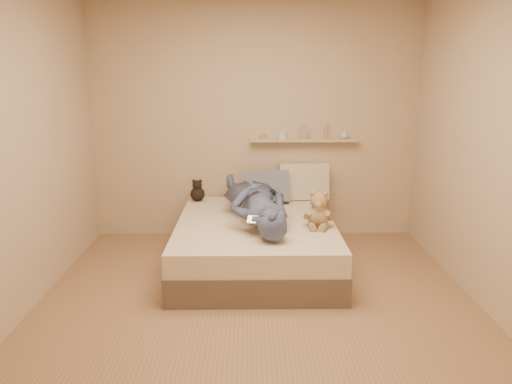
{
  "coord_description": "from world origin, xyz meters",
  "views": [
    {
      "loc": [
        -0.06,
        -3.65,
        1.85
      ],
      "look_at": [
        0.0,
        0.65,
        0.8
      ],
      "focal_mm": 35.0,
      "sensor_mm": 36.0,
      "label": 1
    }
  ],
  "objects_px": {
    "pillow_grey": "(266,187)",
    "wall_shelf": "(304,140)",
    "dark_plush": "(197,192)",
    "person": "(255,201)",
    "game_console": "(257,220)",
    "pillow_cream": "(303,181)",
    "teddy_bear": "(318,212)",
    "bed": "(256,243)"
  },
  "relations": [
    {
      "from": "pillow_cream",
      "to": "person",
      "type": "distance_m",
      "value": 0.96
    },
    {
      "from": "dark_plush",
      "to": "wall_shelf",
      "type": "height_order",
      "value": "wall_shelf"
    },
    {
      "from": "bed",
      "to": "pillow_cream",
      "type": "xyz_separation_m",
      "value": [
        0.54,
        0.83,
        0.43
      ]
    },
    {
      "from": "game_console",
      "to": "pillow_cream",
      "type": "height_order",
      "value": "pillow_cream"
    },
    {
      "from": "pillow_cream",
      "to": "wall_shelf",
      "type": "height_order",
      "value": "wall_shelf"
    },
    {
      "from": "dark_plush",
      "to": "pillow_cream",
      "type": "bearing_deg",
      "value": 4.02
    },
    {
      "from": "pillow_cream",
      "to": "person",
      "type": "bearing_deg",
      "value": -124.36
    },
    {
      "from": "wall_shelf",
      "to": "person",
      "type": "bearing_deg",
      "value": -122.18
    },
    {
      "from": "game_console",
      "to": "dark_plush",
      "type": "relative_size",
      "value": 0.76
    },
    {
      "from": "teddy_bear",
      "to": "game_console",
      "type": "bearing_deg",
      "value": -154.02
    },
    {
      "from": "teddy_bear",
      "to": "dark_plush",
      "type": "bearing_deg",
      "value": 141.11
    },
    {
      "from": "pillow_cream",
      "to": "pillow_grey",
      "type": "relative_size",
      "value": 1.1
    },
    {
      "from": "bed",
      "to": "teddy_bear",
      "type": "distance_m",
      "value": 0.72
    },
    {
      "from": "dark_plush",
      "to": "bed",
      "type": "bearing_deg",
      "value": -49.88
    },
    {
      "from": "game_console",
      "to": "dark_plush",
      "type": "xyz_separation_m",
      "value": [
        -0.64,
        1.24,
        -0.05
      ]
    },
    {
      "from": "pillow_grey",
      "to": "person",
      "type": "distance_m",
      "value": 0.67
    },
    {
      "from": "pillow_cream",
      "to": "wall_shelf",
      "type": "xyz_separation_m",
      "value": [
        0.01,
        0.08,
        0.45
      ]
    },
    {
      "from": "pillow_grey",
      "to": "wall_shelf",
      "type": "height_order",
      "value": "wall_shelf"
    },
    {
      "from": "pillow_cream",
      "to": "wall_shelf",
      "type": "relative_size",
      "value": 0.46
    },
    {
      "from": "dark_plush",
      "to": "person",
      "type": "xyz_separation_m",
      "value": [
        0.63,
        -0.71,
        0.08
      ]
    },
    {
      "from": "game_console",
      "to": "wall_shelf",
      "type": "distance_m",
      "value": 1.58
    },
    {
      "from": "bed",
      "to": "pillow_cream",
      "type": "bearing_deg",
      "value": 56.77
    },
    {
      "from": "bed",
      "to": "wall_shelf",
      "type": "distance_m",
      "value": 1.38
    },
    {
      "from": "game_console",
      "to": "pillow_grey",
      "type": "xyz_separation_m",
      "value": [
        0.11,
        1.18,
        0.01
      ]
    },
    {
      "from": "teddy_bear",
      "to": "pillow_grey",
      "type": "relative_size",
      "value": 0.7
    },
    {
      "from": "dark_plush",
      "to": "person",
      "type": "bearing_deg",
      "value": -48.61
    },
    {
      "from": "pillow_cream",
      "to": "person",
      "type": "relative_size",
      "value": 0.35
    },
    {
      "from": "dark_plush",
      "to": "pillow_cream",
      "type": "relative_size",
      "value": 0.45
    },
    {
      "from": "pillow_grey",
      "to": "game_console",
      "type": "bearing_deg",
      "value": -95.34
    },
    {
      "from": "pillow_grey",
      "to": "person",
      "type": "relative_size",
      "value": 0.32
    },
    {
      "from": "teddy_bear",
      "to": "wall_shelf",
      "type": "relative_size",
      "value": 0.29
    },
    {
      "from": "dark_plush",
      "to": "pillow_grey",
      "type": "height_order",
      "value": "pillow_grey"
    },
    {
      "from": "pillow_grey",
      "to": "person",
      "type": "height_order",
      "value": "person"
    },
    {
      "from": "dark_plush",
      "to": "pillow_grey",
      "type": "relative_size",
      "value": 0.49
    },
    {
      "from": "person",
      "to": "pillow_cream",
      "type": "bearing_deg",
      "value": -134.65
    },
    {
      "from": "pillow_cream",
      "to": "bed",
      "type": "bearing_deg",
      "value": -123.23
    },
    {
      "from": "pillow_grey",
      "to": "pillow_cream",
      "type": "bearing_deg",
      "value": 18.29
    },
    {
      "from": "dark_plush",
      "to": "person",
      "type": "relative_size",
      "value": 0.16
    },
    {
      "from": "bed",
      "to": "pillow_grey",
      "type": "relative_size",
      "value": 3.8
    },
    {
      "from": "bed",
      "to": "pillow_grey",
      "type": "height_order",
      "value": "pillow_grey"
    },
    {
      "from": "person",
      "to": "dark_plush",
      "type": "bearing_deg",
      "value": -58.89
    },
    {
      "from": "dark_plush",
      "to": "pillow_grey",
      "type": "distance_m",
      "value": 0.76
    }
  ]
}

